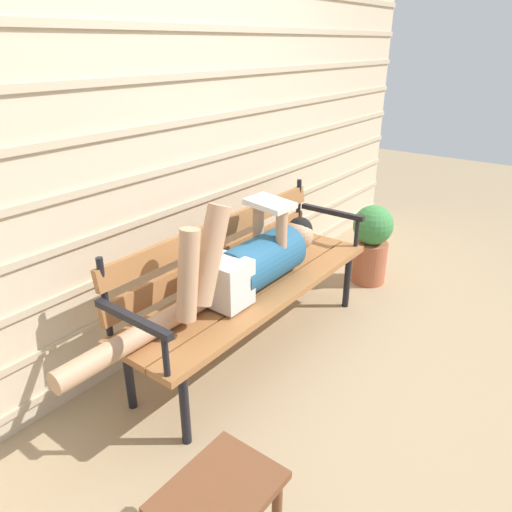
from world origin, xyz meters
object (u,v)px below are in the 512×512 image
(footstool, at_px, (219,507))
(potted_plant, at_px, (371,242))
(reclining_person, at_px, (246,264))
(park_bench, at_px, (246,276))

(footstool, height_order, potted_plant, potted_plant)
(reclining_person, xyz_separation_m, potted_plant, (1.32, -0.15, -0.27))
(park_bench, height_order, footstool, park_bench)
(park_bench, xyz_separation_m, potted_plant, (1.23, -0.22, -0.14))
(footstool, relative_size, potted_plant, 0.65)
(reclining_person, bearing_deg, potted_plant, -6.35)
(park_bench, height_order, potted_plant, park_bench)
(potted_plant, bearing_deg, park_bench, 169.89)
(reclining_person, distance_m, potted_plant, 1.35)
(park_bench, xyz_separation_m, reclining_person, (-0.09, -0.07, 0.13))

